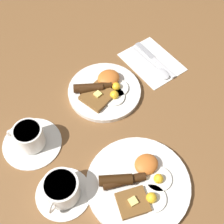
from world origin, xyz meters
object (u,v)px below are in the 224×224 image
Objects in this scene: teacup_near at (30,139)px; knife at (153,58)px; teacup_far at (62,190)px; spoon at (159,70)px; breakfast_plate_far at (138,184)px; breakfast_plate_near at (104,90)px.

teacup_near is 0.50m from knife.
teacup_far is (-0.01, 0.18, 0.00)m from teacup_near.
teacup_far is at bearing 92.62° from teacup_near.
spoon is (-0.46, -0.21, -0.02)m from teacup_far.
breakfast_plate_near is at bearing -105.23° from breakfast_plate_far.
breakfast_plate_far is 1.90× the size of teacup_far.
breakfast_plate_near is 0.22m from knife.
teacup_near is at bearing -83.88° from knife.
teacup_near is at bearing -92.53° from spoon.
spoon is at bearing -176.78° from teacup_near.
knife is at bearing -170.34° from breakfast_plate_near.
teacup_near is 0.90× the size of spoon.
breakfast_plate_near reaches higher than spoon.
knife is at bearing -131.04° from breakfast_plate_far.
teacup_far reaches higher than knife.
teacup_far reaches higher than breakfast_plate_far.
breakfast_plate_near is 0.84× the size of breakfast_plate_far.
teacup_far is 0.77× the size of spoon.
breakfast_plate_near is at bearing -169.67° from teacup_near.
teacup_near reaches higher than spoon.
breakfast_plate_far is at bearing 155.15° from teacup_far.
breakfast_plate_far is 1.46× the size of spoon.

